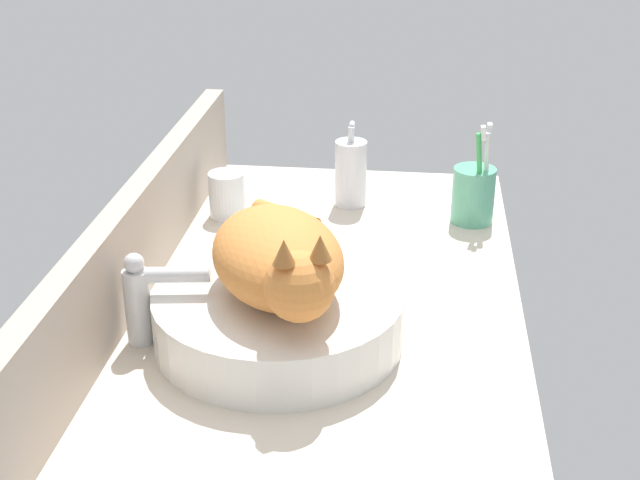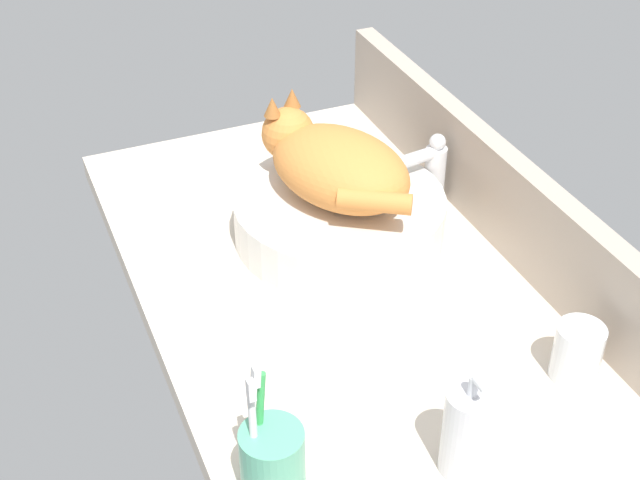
% 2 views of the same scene
% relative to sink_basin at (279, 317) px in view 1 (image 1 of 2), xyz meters
% --- Properties ---
extents(ground_plane, '(1.10, 0.60, 0.04)m').
position_rel_sink_basin_xyz_m(ground_plane, '(0.13, -0.04, -0.06)').
color(ground_plane, beige).
extents(backsplash_panel, '(1.10, 0.04, 0.16)m').
position_rel_sink_basin_xyz_m(backsplash_panel, '(0.13, 0.24, 0.04)').
color(backsplash_panel, '#AD9E8E').
rests_on(backsplash_panel, ground_plane).
extents(sink_basin, '(0.34, 0.34, 0.08)m').
position_rel_sink_basin_xyz_m(sink_basin, '(0.00, 0.00, 0.00)').
color(sink_basin, silver).
rests_on(sink_basin, ground_plane).
extents(cat, '(0.31, 0.25, 0.14)m').
position_rel_sink_basin_xyz_m(cat, '(-0.01, -0.01, 0.10)').
color(cat, orange).
rests_on(cat, sink_basin).
extents(faucet, '(0.04, 0.12, 0.14)m').
position_rel_sink_basin_xyz_m(faucet, '(-0.02, 0.18, 0.04)').
color(faucet, silver).
rests_on(faucet, ground_plane).
extents(soap_dispenser, '(0.06, 0.06, 0.16)m').
position_rel_sink_basin_xyz_m(soap_dispenser, '(0.50, -0.06, 0.03)').
color(soap_dispenser, silver).
rests_on(soap_dispenser, ground_plane).
extents(toothbrush_cup, '(0.08, 0.08, 0.19)m').
position_rel_sink_basin_xyz_m(toothbrush_cup, '(0.45, -0.28, 0.02)').
color(toothbrush_cup, '#5BB28E').
rests_on(toothbrush_cup, ground_plane).
extents(water_glass, '(0.07, 0.07, 0.08)m').
position_rel_sink_basin_xyz_m(water_glass, '(0.42, 0.16, -0.00)').
color(water_glass, white).
rests_on(water_glass, ground_plane).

